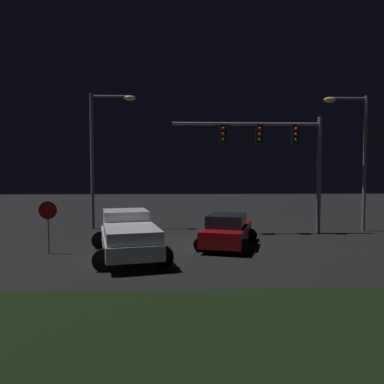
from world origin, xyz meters
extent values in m
plane|color=black|center=(0.00, 0.00, 0.00)|extent=(80.00, 80.00, 0.00)
cube|color=black|center=(0.00, -9.80, 0.05)|extent=(24.70, 5.16, 0.10)
cube|color=silver|center=(-3.65, -2.74, 0.68)|extent=(3.20, 5.72, 0.55)
cube|color=silver|center=(-3.93, -1.58, 1.38)|extent=(2.23, 2.27, 0.85)
cube|color=black|center=(-3.93, -1.58, 1.50)|extent=(2.06, 1.89, 0.51)
cube|color=silver|center=(-3.40, -3.79, 1.18)|extent=(2.57, 3.39, 0.45)
cylinder|color=black|center=(-5.11, -1.08, 0.40)|extent=(0.80, 0.22, 0.80)
cylinder|color=black|center=(-3.10, -0.61, 0.40)|extent=(0.80, 0.22, 0.80)
cylinder|color=black|center=(-4.20, -4.87, 0.40)|extent=(0.80, 0.22, 0.80)
cylinder|color=black|center=(-2.20, -4.39, 0.40)|extent=(0.80, 0.22, 0.80)
cube|color=maroon|center=(0.63, -0.64, 0.61)|extent=(2.97, 4.73, 0.70)
cube|color=black|center=(0.56, -0.88, 1.23)|extent=(2.10, 2.37, 0.55)
cylinder|color=black|center=(0.17, 1.05, 0.32)|extent=(0.64, 0.22, 0.64)
cylinder|color=black|center=(1.93, 0.53, 0.32)|extent=(0.64, 0.22, 0.64)
cylinder|color=black|center=(-0.68, -1.82, 0.32)|extent=(0.64, 0.22, 0.64)
cylinder|color=black|center=(1.09, -2.34, 0.32)|extent=(0.64, 0.22, 0.64)
cylinder|color=slate|center=(6.22, 2.82, 3.25)|extent=(0.24, 0.24, 6.50)
cylinder|color=slate|center=(2.12, 2.82, 6.10)|extent=(8.20, 0.18, 0.18)
cube|color=black|center=(4.82, 2.82, 5.50)|extent=(0.32, 0.44, 0.95)
sphere|color=red|center=(4.82, 2.59, 5.80)|extent=(0.22, 0.22, 0.22)
sphere|color=#59380A|center=(4.82, 2.59, 5.50)|extent=(0.22, 0.22, 0.22)
sphere|color=#0C4719|center=(4.82, 2.59, 5.20)|extent=(0.22, 0.22, 0.22)
cube|color=black|center=(2.82, 2.82, 5.50)|extent=(0.32, 0.44, 0.95)
sphere|color=red|center=(2.82, 2.59, 5.80)|extent=(0.22, 0.22, 0.22)
sphere|color=#59380A|center=(2.82, 2.59, 5.50)|extent=(0.22, 0.22, 0.22)
sphere|color=#0C4719|center=(2.82, 2.59, 5.20)|extent=(0.22, 0.22, 0.22)
cube|color=black|center=(0.82, 2.82, 5.50)|extent=(0.32, 0.44, 0.95)
sphere|color=red|center=(0.82, 2.59, 5.80)|extent=(0.22, 0.22, 0.22)
sphere|color=#59380A|center=(0.82, 2.59, 5.50)|extent=(0.22, 0.22, 0.22)
sphere|color=#0C4719|center=(0.82, 2.59, 5.20)|extent=(0.22, 0.22, 0.22)
cylinder|color=slate|center=(-6.83, 4.84, 4.06)|extent=(0.20, 0.20, 8.11)
cylinder|color=slate|center=(-5.69, 4.84, 7.96)|extent=(2.29, 0.12, 0.12)
ellipsoid|color=#F9CC72|center=(-4.54, 4.84, 7.86)|extent=(0.70, 0.44, 0.30)
cylinder|color=slate|center=(9.17, 3.53, 3.92)|extent=(0.20, 0.20, 7.83)
cylinder|color=slate|center=(8.10, 3.53, 7.68)|extent=(2.15, 0.12, 0.12)
ellipsoid|color=#F9CC72|center=(7.03, 3.53, 7.58)|extent=(0.70, 0.44, 0.30)
cylinder|color=slate|center=(-7.10, -1.98, 1.10)|extent=(0.07, 0.07, 2.20)
cylinder|color=#B20C0F|center=(-7.10, -2.01, 1.85)|extent=(0.76, 0.03, 0.76)
camera|label=1|loc=(-1.60, -17.51, 3.45)|focal=34.44mm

